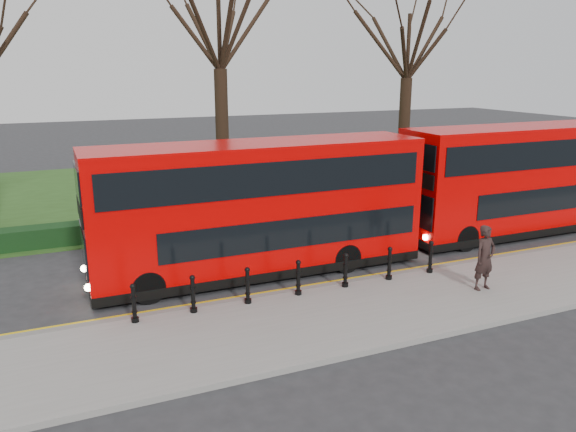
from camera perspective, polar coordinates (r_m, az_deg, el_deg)
name	(u,v)px	position (r m, az deg, el deg)	size (l,w,h in m)	color
ground	(256,287)	(17.35, -3.22, -7.21)	(120.00, 120.00, 0.00)	#28282B
pavement	(296,325)	(14.77, 0.82, -10.99)	(60.00, 4.00, 0.15)	gray
kerb	(268,297)	(16.46, -2.03, -8.18)	(60.00, 0.25, 0.16)	slate
grass_verge	(162,190)	(31.31, -12.64, 2.57)	(60.00, 18.00, 0.06)	#284918
hedge	(200,220)	(23.42, -8.92, -0.44)	(60.00, 0.90, 0.80)	black
yellow_line_outer	(265,295)	(16.74, -2.40, -8.03)	(60.00, 0.10, 0.01)	yellow
yellow_line_inner	(262,293)	(16.92, -2.64, -7.78)	(60.00, 0.10, 0.01)	yellow
tree_mid	(219,20)	(26.29, -7.04, 19.17)	(7.51, 7.51, 11.73)	black
tree_right	(409,39)	(30.61, 12.16, 17.16)	(6.96, 6.96, 10.87)	black
bollard_row	(298,278)	(16.23, 1.05, -6.33)	(9.39, 0.15, 1.00)	black
bus_lead	(259,209)	(17.88, -2.94, 0.70)	(10.71, 2.46, 4.26)	#D10000
bus_rear	(527,180)	(24.42, 23.13, 3.42)	(10.83, 2.49, 4.31)	#D10000
pedestrian	(485,258)	(17.44, 19.37, -4.03)	(0.71, 0.47, 1.95)	black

